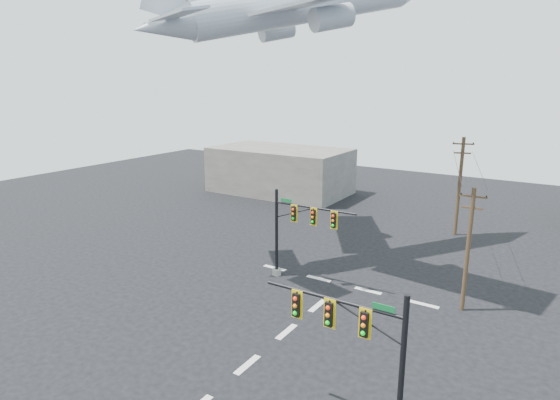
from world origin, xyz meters
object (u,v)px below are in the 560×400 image
Objects in this scene: signal_mast_far at (295,231)px; utility_pole_a at (468,248)px; signal_mast_near at (364,353)px; airliner at (303,5)px; utility_pole_b at (459,185)px.

utility_pole_a is at bearing 8.13° from signal_mast_far.
signal_mast_near is 0.28× the size of airliner.
signal_mast_near is at bearing -98.71° from utility_pole_a.
utility_pole_b is at bearing 94.99° from signal_mast_near.
signal_mast_near is at bearing -111.01° from airliner.
utility_pole_a reaches higher than signal_mast_far.
utility_pole_b is at bearing 100.32° from utility_pole_a.
airliner reaches higher than signal_mast_far.
signal_mast_far is 0.71× the size of utility_pole_b.
utility_pole_b is (7.90, 17.73, 1.14)m from signal_mast_far.
airliner is at bearing 126.48° from signal_mast_near.
utility_pole_a is (11.82, 1.69, 0.44)m from signal_mast_far.
signal_mast_far is at bearing -122.08° from airliner.
airliner is (-10.42, -12.42, 15.35)m from utility_pole_b.
airliner reaches higher than utility_pole_b.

